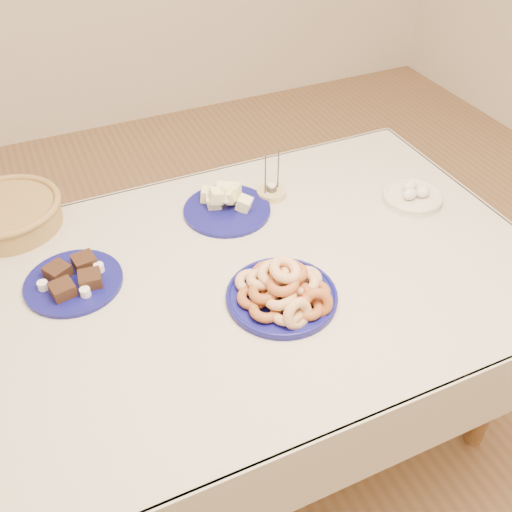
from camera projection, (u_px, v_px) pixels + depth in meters
name	position (u px, v px, depth m)	size (l,w,h in m)	color
ground	(250.00, 421.00, 2.12)	(5.00, 5.00, 0.00)	brown
dining_table	(249.00, 298.00, 1.70)	(1.71, 1.11, 0.75)	brown
donut_platter	(284.00, 290.00, 1.52)	(0.32, 0.32, 0.14)	navy
melon_plate	(226.00, 204.00, 1.83)	(0.34, 0.34, 0.10)	navy
brownie_plate	(74.00, 280.00, 1.58)	(0.34, 0.34, 0.05)	navy
wicker_basket	(7.00, 213.00, 1.76)	(0.43, 0.43, 0.09)	brown
candle_holder	(271.00, 192.00, 1.91)	(0.12, 0.12, 0.16)	tan
egg_bowl	(412.00, 197.00, 1.88)	(0.21, 0.21, 0.06)	beige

